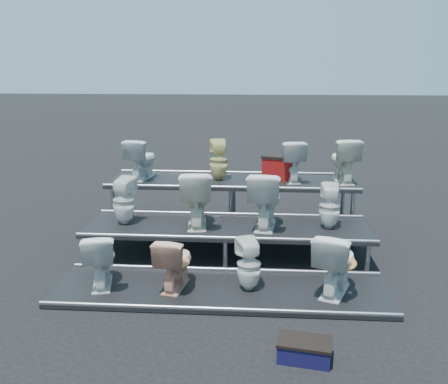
# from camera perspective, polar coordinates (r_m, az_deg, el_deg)

# --- Properties ---
(ground) EXTENTS (80.00, 80.00, 0.00)m
(ground) POSITION_cam_1_polar(r_m,az_deg,el_deg) (7.62, 0.40, -7.15)
(ground) COLOR black
(ground) RESTS_ON ground
(tier_front) EXTENTS (4.20, 1.20, 0.06)m
(tier_front) POSITION_cam_1_polar(r_m,az_deg,el_deg) (6.42, -0.37, -11.18)
(tier_front) COLOR black
(tier_front) RESTS_ON ground
(tier_mid) EXTENTS (4.20, 1.20, 0.46)m
(tier_mid) POSITION_cam_1_polar(r_m,az_deg,el_deg) (7.54, 0.40, -5.53)
(tier_mid) COLOR black
(tier_mid) RESTS_ON ground
(tier_back) EXTENTS (4.20, 1.20, 0.86)m
(tier_back) POSITION_cam_1_polar(r_m,az_deg,el_deg) (8.71, 0.96, -1.37)
(tier_back) COLOR black
(tier_back) RESTS_ON ground
(toilet_0) EXTENTS (0.55, 0.77, 0.71)m
(toilet_0) POSITION_cam_1_polar(r_m,az_deg,el_deg) (6.56, -13.97, -7.40)
(toilet_0) COLOR silver
(toilet_0) RESTS_ON tier_front
(toilet_1) EXTENTS (0.49, 0.72, 0.68)m
(toilet_1) POSITION_cam_1_polar(r_m,az_deg,el_deg) (6.34, -5.65, -7.94)
(toilet_1) COLOR #E1A086
(toilet_1) RESTS_ON tier_front
(toilet_2) EXTENTS (0.39, 0.39, 0.67)m
(toilet_2) POSITION_cam_1_polar(r_m,az_deg,el_deg) (6.26, 2.85, -8.26)
(toilet_2) COLOR silver
(toilet_2) RESTS_ON tier_front
(toilet_3) EXTENTS (0.70, 0.88, 0.79)m
(toilet_3) POSITION_cam_1_polar(r_m,az_deg,el_deg) (6.31, 12.64, -7.82)
(toilet_3) COLOR silver
(toilet_3) RESTS_ON tier_front
(toilet_4) EXTENTS (0.41, 0.42, 0.72)m
(toilet_4) POSITION_cam_1_polar(r_m,az_deg,el_deg) (7.62, -11.38, -0.96)
(toilet_4) COLOR silver
(toilet_4) RESTS_ON tier_mid
(toilet_5) EXTENTS (0.55, 0.87, 0.85)m
(toilet_5) POSITION_cam_1_polar(r_m,az_deg,el_deg) (7.39, -3.20, -0.67)
(toilet_5) COLOR silver
(toilet_5) RESTS_ON tier_mid
(toilet_6) EXTENTS (0.56, 0.87, 0.84)m
(toilet_6) POSITION_cam_1_polar(r_m,az_deg,el_deg) (7.33, 4.73, -0.82)
(toilet_6) COLOR silver
(toilet_6) RESTS_ON tier_mid
(toilet_7) EXTENTS (0.32, 0.33, 0.67)m
(toilet_7) POSITION_cam_1_polar(r_m,az_deg,el_deg) (7.42, 11.98, -1.59)
(toilet_7) COLOR silver
(toilet_7) RESTS_ON tier_mid
(toilet_8) EXTENTS (0.53, 0.76, 0.70)m
(toilet_8) POSITION_cam_1_polar(r_m,az_deg,el_deg) (8.76, -9.41, 3.77)
(toilet_8) COLOR silver
(toilet_8) RESTS_ON tier_back
(toilet_9) EXTENTS (0.37, 0.37, 0.70)m
(toilet_9) POSITION_cam_1_polar(r_m,az_deg,el_deg) (8.55, -0.61, 3.69)
(toilet_9) COLOR #D8CA81
(toilet_9) RESTS_ON tier_back
(toilet_10) EXTENTS (0.50, 0.75, 0.71)m
(toilet_10) POSITION_cam_1_polar(r_m,az_deg,el_deg) (8.54, 7.65, 3.58)
(toilet_10) COLOR silver
(toilet_10) RESTS_ON tier_back
(toilet_11) EXTENTS (0.50, 0.78, 0.75)m
(toilet_11) POSITION_cam_1_polar(r_m,az_deg,el_deg) (8.63, 13.51, 3.58)
(toilet_11) COLOR silver
(toilet_11) RESTS_ON tier_back
(red_crate) EXTENTS (0.62, 0.55, 0.38)m
(red_crate) POSITION_cam_1_polar(r_m,az_deg,el_deg) (8.68, 6.36, 2.68)
(red_crate) COLOR maroon
(red_crate) RESTS_ON tier_back
(step_stool) EXTENTS (0.55, 0.39, 0.18)m
(step_stool) POSITION_cam_1_polar(r_m,az_deg,el_deg) (5.16, 9.18, -17.53)
(step_stool) COLOR #100E34
(step_stool) RESTS_ON ground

